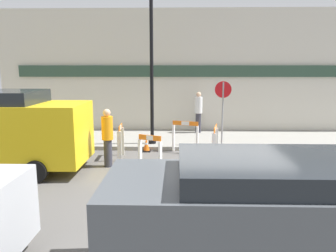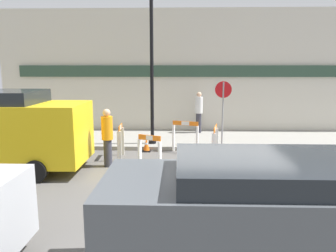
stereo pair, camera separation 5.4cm
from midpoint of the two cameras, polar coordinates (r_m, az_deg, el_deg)
The scene contains 17 objects.
ground_plane at distance 7.62m, azimuth 9.38°, elevation -12.89°, with size 60.00×60.00×0.00m, color #565451.
sidewalk_slab at distance 13.44m, azimuth 6.03°, elevation -2.32°, with size 18.00×3.27×0.14m.
storefront_facade at distance 14.83m, azimuth 5.75°, elevation 9.31°, with size 18.00×0.22×5.50m.
streetlamp_post at distance 12.09m, azimuth -2.75°, elevation 14.16°, with size 0.44×0.44×5.75m.
stop_sign at distance 12.08m, azimuth 9.68°, elevation 4.03°, with size 0.60×0.06×2.33m.
barricade_0 at distance 11.55m, azimuth 3.16°, elevation -1.63°, with size 0.93×0.40×1.11m.
barricade_1 at distance 10.89m, azimuth -8.09°, elevation -2.52°, with size 0.16×0.78×1.12m.
barricade_2 at distance 9.32m, azimuth -3.05°, elevation -4.73°, with size 0.70×0.39×1.09m.
barricade_3 at distance 10.71m, azimuth 8.33°, elevation -2.64°, with size 0.32×1.00×1.11m.
traffic_cone_0 at distance 9.79m, azimuth 4.45°, elevation -5.49°, with size 0.30×0.30×0.68m.
traffic_cone_1 at distance 9.01m, azimuth 3.25°, elevation -6.66°, with size 0.30×0.30×0.74m.
traffic_cone_2 at distance 11.64m, azimuth 8.54°, elevation -2.89°, with size 0.30×0.30×0.74m.
traffic_cone_3 at distance 11.73m, azimuth -3.65°, elevation -3.31°, with size 0.30×0.30×0.49m.
traffic_cone_4 at distance 10.00m, azimuth 7.41°, elevation -5.65°, with size 0.30×0.30×0.54m.
person_worker at distance 9.95m, azimuth -10.37°, elevation -1.67°, with size 0.46×0.46×1.76m.
person_pedestrian at distance 14.32m, azimuth 5.49°, elevation 2.66°, with size 0.35×0.35×1.78m.
parked_car_1 at distance 4.72m, azimuth 17.17°, elevation -14.75°, with size 4.40×1.95×1.81m.
Camera 2 is at (-0.96, -6.95, 2.97)m, focal length 35.00 mm.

